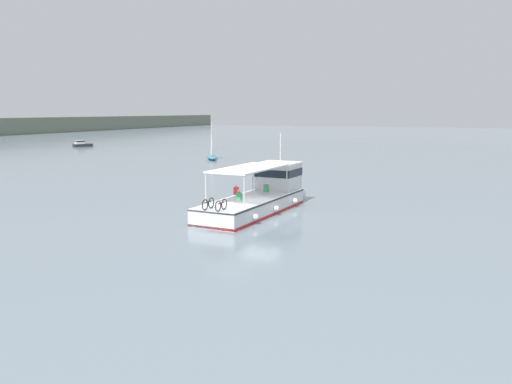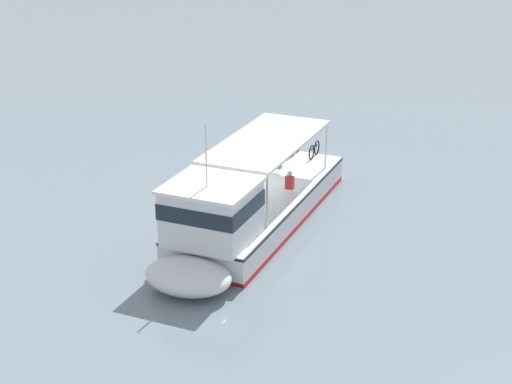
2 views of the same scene
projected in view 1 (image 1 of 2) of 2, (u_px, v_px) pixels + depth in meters
name	position (u px, v px, depth m)	size (l,w,h in m)	color
ground_plane	(260.00, 217.00, 33.78)	(400.00, 400.00, 0.00)	slate
ferry_main	(262.00, 195.00, 36.31)	(12.98, 4.15, 5.32)	silver
sailboat_near_starboard	(212.00, 156.00, 74.15)	(4.78, 3.80, 5.40)	teal
motorboat_horizon_east	(82.00, 144.00, 100.13)	(3.81, 2.70, 1.26)	#232328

